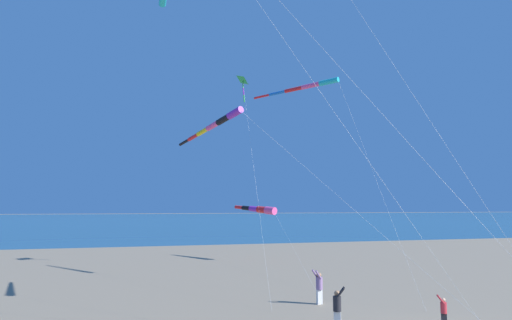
{
  "coord_description": "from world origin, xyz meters",
  "views": [
    {
      "loc": [
        -15.23,
        12.2,
        5.31
      ],
      "look_at": [
        10.14,
        5.36,
        8.05
      ],
      "focal_mm": 30.9,
      "sensor_mm": 36.0,
      "label": 1
    }
  ],
  "objects_px": {
    "person_child_grey_jacket": "(443,310)",
    "kite_windsock_purple_drifting": "(306,87)",
    "kite_windsock_orange_high_right": "(260,210)",
    "kite_delta_magenta_far_left": "(243,81)",
    "person_adult_flyer": "(319,285)",
    "person_child_green_jacket": "(337,306)",
    "kite_windsock_teal_far_right": "(216,124)"
  },
  "relations": [
    {
      "from": "person_child_grey_jacket",
      "to": "kite_windsock_orange_high_right",
      "type": "height_order",
      "value": "kite_windsock_orange_high_right"
    },
    {
      "from": "person_child_green_jacket",
      "to": "person_child_grey_jacket",
      "type": "height_order",
      "value": "person_child_green_jacket"
    },
    {
      "from": "kite_windsock_orange_high_right",
      "to": "person_child_grey_jacket",
      "type": "bearing_deg",
      "value": -176.77
    },
    {
      "from": "person_adult_flyer",
      "to": "kite_windsock_purple_drifting",
      "type": "distance_m",
      "value": 14.75
    },
    {
      "from": "kite_windsock_purple_drifting",
      "to": "kite_delta_magenta_far_left",
      "type": "distance_m",
      "value": 8.47
    },
    {
      "from": "person_adult_flyer",
      "to": "person_child_grey_jacket",
      "type": "relative_size",
      "value": 1.35
    },
    {
      "from": "kite_windsock_orange_high_right",
      "to": "kite_windsock_teal_far_right",
      "type": "xyz_separation_m",
      "value": [
        -18.22,
        7.61,
        4.95
      ]
    },
    {
      "from": "person_adult_flyer",
      "to": "person_child_green_jacket",
      "type": "xyz_separation_m",
      "value": [
        -4.77,
        1.19,
        -0.02
      ]
    },
    {
      "from": "kite_windsock_purple_drifting",
      "to": "kite_windsock_teal_far_right",
      "type": "xyz_separation_m",
      "value": [
        -5.4,
        7.53,
        -4.1
      ]
    },
    {
      "from": "person_child_green_jacket",
      "to": "kite_windsock_orange_high_right",
      "type": "xyz_separation_m",
      "value": [
        24.3,
        -3.29,
        3.95
      ]
    },
    {
      "from": "kite_windsock_purple_drifting",
      "to": "kite_windsock_orange_high_right",
      "type": "xyz_separation_m",
      "value": [
        12.82,
        -0.08,
        -9.05
      ]
    },
    {
      "from": "person_adult_flyer",
      "to": "kite_delta_magenta_far_left",
      "type": "xyz_separation_m",
      "value": [
        14.3,
        0.86,
        15.36
      ]
    },
    {
      "from": "kite_windsock_teal_far_right",
      "to": "kite_delta_magenta_far_left",
      "type": "relative_size",
      "value": 1.03
    },
    {
      "from": "kite_windsock_orange_high_right",
      "to": "kite_windsock_teal_far_right",
      "type": "bearing_deg",
      "value": 157.33
    },
    {
      "from": "kite_windsock_orange_high_right",
      "to": "kite_windsock_teal_far_right",
      "type": "relative_size",
      "value": 1.15
    },
    {
      "from": "person_child_green_jacket",
      "to": "kite_windsock_orange_high_right",
      "type": "relative_size",
      "value": 0.09
    },
    {
      "from": "person_adult_flyer",
      "to": "kite_delta_magenta_far_left",
      "type": "bearing_deg",
      "value": 3.46
    },
    {
      "from": "person_child_grey_jacket",
      "to": "kite_windsock_purple_drifting",
      "type": "relative_size",
      "value": 0.1
    },
    {
      "from": "kite_windsock_purple_drifting",
      "to": "kite_windsock_teal_far_right",
      "type": "relative_size",
      "value": 0.82
    },
    {
      "from": "person_child_grey_jacket",
      "to": "kite_windsock_orange_high_right",
      "type": "distance_m",
      "value": 25.52
    },
    {
      "from": "kite_delta_magenta_far_left",
      "to": "person_child_green_jacket",
      "type": "bearing_deg",
      "value": 179.02
    },
    {
      "from": "kite_windsock_teal_far_right",
      "to": "kite_delta_magenta_far_left",
      "type": "bearing_deg",
      "value": -19.66
    },
    {
      "from": "person_child_grey_jacket",
      "to": "kite_delta_magenta_far_left",
      "type": "distance_m",
      "value": 25.68
    },
    {
      "from": "kite_windsock_teal_far_right",
      "to": "person_child_grey_jacket",
      "type": "bearing_deg",
      "value": -127.44
    },
    {
      "from": "person_child_green_jacket",
      "to": "kite_windsock_purple_drifting",
      "type": "bearing_deg",
      "value": -15.66
    },
    {
      "from": "person_child_green_jacket",
      "to": "kite_windsock_purple_drifting",
      "type": "relative_size",
      "value": 0.13
    },
    {
      "from": "person_child_green_jacket",
      "to": "person_adult_flyer",
      "type": "bearing_deg",
      "value": -14.03
    },
    {
      "from": "person_adult_flyer",
      "to": "person_child_grey_jacket",
      "type": "bearing_deg",
      "value": -147.84
    },
    {
      "from": "person_child_green_jacket",
      "to": "kite_delta_magenta_far_left",
      "type": "bearing_deg",
      "value": -0.98
    },
    {
      "from": "person_child_green_jacket",
      "to": "kite_windsock_teal_far_right",
      "type": "relative_size",
      "value": 0.1
    },
    {
      "from": "person_child_green_jacket",
      "to": "kite_delta_magenta_far_left",
      "type": "distance_m",
      "value": 24.5
    },
    {
      "from": "kite_windsock_orange_high_right",
      "to": "kite_delta_magenta_far_left",
      "type": "relative_size",
      "value": 1.18
    }
  ]
}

